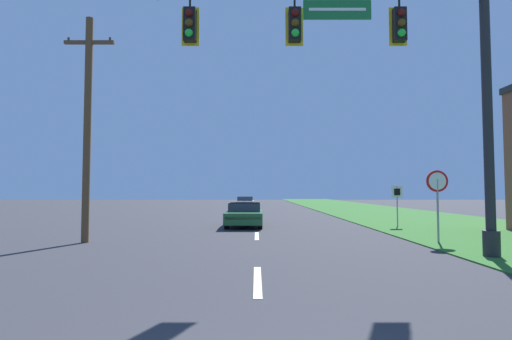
{
  "coord_description": "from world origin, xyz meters",
  "views": [
    {
      "loc": [
        -0.03,
        -2.19,
        1.82
      ],
      "look_at": [
        0.0,
        27.48,
        3.38
      ],
      "focal_mm": 28.0,
      "sensor_mm": 36.0,
      "label": 1
    }
  ],
  "objects_px": {
    "car_ahead": "(244,214)",
    "signal_mast": "(396,73)",
    "route_sign_post": "(397,197)",
    "far_car": "(245,202)",
    "utility_pole_near": "(87,124)",
    "stop_sign": "(437,190)"
  },
  "relations": [
    {
      "from": "far_car",
      "to": "route_sign_post",
      "type": "xyz_separation_m",
      "value": [
        8.26,
        -22.35,
        0.92
      ]
    },
    {
      "from": "car_ahead",
      "to": "far_car",
      "type": "height_order",
      "value": "same"
    },
    {
      "from": "signal_mast",
      "to": "far_car",
      "type": "distance_m",
      "value": 32.21
    },
    {
      "from": "car_ahead",
      "to": "far_car",
      "type": "bearing_deg",
      "value": 91.49
    },
    {
      "from": "car_ahead",
      "to": "utility_pole_near",
      "type": "height_order",
      "value": "utility_pole_near"
    },
    {
      "from": "utility_pole_near",
      "to": "far_car",
      "type": "bearing_deg",
      "value": 80.22
    },
    {
      "from": "signal_mast",
      "to": "stop_sign",
      "type": "bearing_deg",
      "value": 51.06
    },
    {
      "from": "utility_pole_near",
      "to": "signal_mast",
      "type": "bearing_deg",
      "value": -17.79
    },
    {
      "from": "route_sign_post",
      "to": "signal_mast",
      "type": "bearing_deg",
      "value": -109.26
    },
    {
      "from": "utility_pole_near",
      "to": "route_sign_post",
      "type": "bearing_deg",
      "value": 24.34
    },
    {
      "from": "car_ahead",
      "to": "route_sign_post",
      "type": "height_order",
      "value": "route_sign_post"
    },
    {
      "from": "car_ahead",
      "to": "signal_mast",
      "type": "bearing_deg",
      "value": -65.36
    },
    {
      "from": "far_car",
      "to": "route_sign_post",
      "type": "relative_size",
      "value": 2.21
    },
    {
      "from": "car_ahead",
      "to": "stop_sign",
      "type": "height_order",
      "value": "stop_sign"
    },
    {
      "from": "car_ahead",
      "to": "far_car",
      "type": "xyz_separation_m",
      "value": [
        -0.56,
        21.67,
        -0.0
      ]
    },
    {
      "from": "car_ahead",
      "to": "route_sign_post",
      "type": "distance_m",
      "value": 7.78
    },
    {
      "from": "route_sign_post",
      "to": "utility_pole_near",
      "type": "bearing_deg",
      "value": -155.66
    },
    {
      "from": "route_sign_post",
      "to": "utility_pole_near",
      "type": "height_order",
      "value": "utility_pole_near"
    },
    {
      "from": "stop_sign",
      "to": "route_sign_post",
      "type": "bearing_deg",
      "value": 83.1
    },
    {
      "from": "route_sign_post",
      "to": "utility_pole_near",
      "type": "distance_m",
      "value": 14.67
    },
    {
      "from": "signal_mast",
      "to": "car_ahead",
      "type": "bearing_deg",
      "value": 114.64
    },
    {
      "from": "car_ahead",
      "to": "stop_sign",
      "type": "relative_size",
      "value": 1.86
    }
  ]
}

